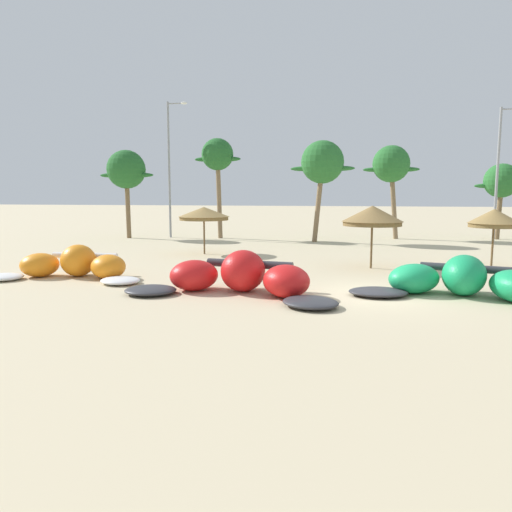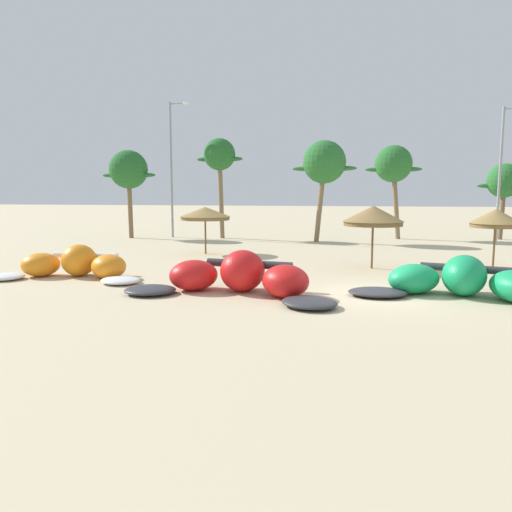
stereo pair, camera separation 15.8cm
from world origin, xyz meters
name	(u,v)px [view 2 (the right image)]	position (x,y,z in m)	size (l,w,h in m)	color
ground_plane	(371,295)	(0.00, 0.00, 0.00)	(260.00, 260.00, 0.00)	beige
kite_far_left	(74,265)	(-12.17, 1.07, 0.52)	(7.06, 3.33, 1.36)	white
kite_left	(238,277)	(-4.60, -0.68, 0.57)	(7.88, 4.09, 1.50)	#333338
kite_left_of_center	(463,282)	(3.01, 0.28, 0.54)	(7.40, 4.45, 1.41)	#333338
beach_umbrella_near_van	(205,213)	(-9.30, 9.91, 2.38)	(2.99, 2.99, 2.76)	brown
beach_umbrella_middle	(373,216)	(0.13, 6.27, 2.49)	(2.86, 2.86, 2.96)	brown
beach_umbrella_near_palms	(496,218)	(5.85, 7.90, 2.36)	(2.40, 2.40, 2.80)	brown
palm_leftmost	(129,170)	(-18.53, 18.69, 5.37)	(4.56, 3.04, 6.97)	brown
palm_left	(220,157)	(-11.41, 20.05, 6.43)	(3.75, 2.50, 7.86)	#7F6647
palm_left_of_gap	(324,163)	(-3.11, 18.56, 5.72)	(4.65, 3.10, 7.35)	#7F6647
palm_center_left	(394,165)	(1.96, 22.38, 5.74)	(4.30, 2.87, 7.27)	#7F6647
palm_center_right	(504,182)	(10.28, 23.54, 4.45)	(3.93, 2.62, 5.84)	brown
lamppost_west	(173,164)	(-15.30, 19.90, 5.91)	(1.73, 0.24, 10.74)	gray
lamppost_west_center	(503,168)	(8.95, 19.06, 5.24)	(2.11, 0.24, 9.32)	gray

